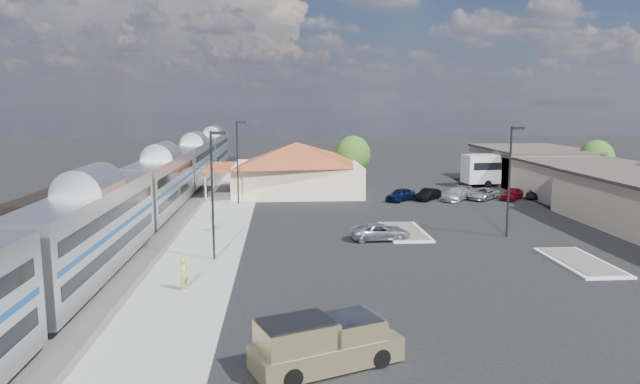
{
  "coord_description": "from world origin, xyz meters",
  "views": [
    {
      "loc": [
        -6.22,
        -44.43,
        10.8
      ],
      "look_at": [
        -2.85,
        6.83,
        2.8
      ],
      "focal_mm": 32.0,
      "sensor_mm": 36.0,
      "label": 1
    }
  ],
  "objects": [
    {
      "name": "coach_bus",
      "position": [
        24.0,
        28.72,
        2.41
      ],
      "size": [
        13.28,
        4.3,
        4.19
      ],
      "rotation": [
        0.0,
        0.0,
        1.69
      ],
      "color": "white",
      "rests_on": "ground"
    },
    {
      "name": "person_a",
      "position": [
        -11.92,
        -12.42,
        1.12
      ],
      "size": [
        0.68,
        0.81,
        1.88
      ],
      "primitive_type": "imported",
      "rotation": [
        0.0,
        0.0,
        1.17
      ],
      "color": "#ACBC3A",
      "rests_on": "platform"
    },
    {
      "name": "station_depot",
      "position": [
        -4.56,
        24.0,
        3.13
      ],
      "size": [
        18.35,
        12.24,
        6.2
      ],
      "color": "beige",
      "rests_on": "ground"
    },
    {
      "name": "lamp_lot",
      "position": [
        12.1,
        0.0,
        5.34
      ],
      "size": [
        1.08,
        0.25,
        9.0
      ],
      "color": "black",
      "rests_on": "ground"
    },
    {
      "name": "parked_car_d",
      "position": [
        16.5,
        18.03,
        0.65
      ],
      "size": [
        4.84,
        4.76,
        1.29
      ],
      "primitive_type": "imported",
      "rotation": [
        0.0,
        0.0,
        -0.81
      ],
      "color": "#999CA1",
      "rests_on": "ground"
    },
    {
      "name": "parked_car_e",
      "position": [
        19.7,
        17.73,
        0.68
      ],
      "size": [
        3.82,
        4.07,
        1.36
      ],
      "primitive_type": "imported",
      "rotation": [
        0.0,
        0.0,
        -0.71
      ],
      "color": "maroon",
      "rests_on": "ground"
    },
    {
      "name": "tree_east_c",
      "position": [
        34.0,
        26.0,
        3.76
      ],
      "size": [
        4.41,
        4.41,
        6.21
      ],
      "color": "#382314",
      "rests_on": "ground"
    },
    {
      "name": "tree_depot",
      "position": [
        3.0,
        30.0,
        4.02
      ],
      "size": [
        4.71,
        4.71,
        6.63
      ],
      "color": "#382314",
      "rests_on": "ground"
    },
    {
      "name": "parked_car_f",
      "position": [
        22.9,
        18.03,
        0.67
      ],
      "size": [
        3.84,
        3.86,
        1.33
      ],
      "primitive_type": "imported",
      "rotation": [
        0.0,
        0.0,
        -0.78
      ],
      "color": "black",
      "rests_on": "ground"
    },
    {
      "name": "lamp_plat_s",
      "position": [
        -10.9,
        -6.0,
        5.34
      ],
      "size": [
        1.08,
        0.25,
        9.0
      ],
      "color": "black",
      "rests_on": "ground"
    },
    {
      "name": "buildings_east",
      "position": [
        28.0,
        14.28,
        2.27
      ],
      "size": [
        14.4,
        51.4,
        4.8
      ],
      "color": "#C6B28C",
      "rests_on": "ground"
    },
    {
      "name": "suv",
      "position": [
        1.51,
        -0.42,
        0.67
      ],
      "size": [
        4.93,
        2.5,
        1.34
      ],
      "primitive_type": "imported",
      "rotation": [
        0.0,
        0.0,
        1.63
      ],
      "color": "#AFB1B7",
      "rests_on": "ground"
    },
    {
      "name": "pickup_truck",
      "position": [
        -4.48,
        -22.26,
        1.02
      ],
      "size": [
        6.59,
        4.42,
        2.14
      ],
      "rotation": [
        0.0,
        0.0,
        1.96
      ],
      "color": "#94875B",
      "rests_on": "ground"
    },
    {
      "name": "traffic_island_north",
      "position": [
        14.0,
        -8.0,
        0.1
      ],
      "size": [
        3.3,
        7.5,
        0.21
      ],
      "color": "silver",
      "rests_on": "ground"
    },
    {
      "name": "parked_car_a",
      "position": [
        6.9,
        17.73,
        0.71
      ],
      "size": [
        4.16,
        4.13,
        1.42
      ],
      "primitive_type": "imported",
      "rotation": [
        0.0,
        0.0,
        -0.79
      ],
      "color": "#0B163A",
      "rests_on": "ground"
    },
    {
      "name": "freight_cars",
      "position": [
        -24.0,
        1.04,
        1.93
      ],
      "size": [
        2.8,
        46.0,
        4.0
      ],
      "color": "black",
      "rests_on": "ground"
    },
    {
      "name": "parked_car_b",
      "position": [
        10.1,
        18.03,
        0.66
      ],
      "size": [
        3.7,
        3.9,
        1.32
      ],
      "primitive_type": "imported",
      "rotation": [
        0.0,
        0.0,
        -0.73
      ],
      "color": "black",
      "rests_on": "ground"
    },
    {
      "name": "parked_car_c",
      "position": [
        13.3,
        17.73,
        0.72
      ],
      "size": [
        4.68,
        5.11,
        1.44
      ],
      "primitive_type": "imported",
      "rotation": [
        0.0,
        0.0,
        -0.68
      ],
      "color": "silver",
      "rests_on": "ground"
    },
    {
      "name": "ground",
      "position": [
        0.0,
        0.0,
        0.0
      ],
      "size": [
        280.0,
        280.0,
        0.0
      ],
      "primitive_type": "plane",
      "color": "black",
      "rests_on": "ground"
    },
    {
      "name": "passenger_train",
      "position": [
        -18.0,
        11.78,
        2.87
      ],
      "size": [
        3.0,
        104.0,
        5.55
      ],
      "color": "silver",
      "rests_on": "ground"
    },
    {
      "name": "traffic_island_south",
      "position": [
        4.0,
        2.0,
        0.1
      ],
      "size": [
        3.3,
        7.5,
        0.21
      ],
      "color": "silver",
      "rests_on": "ground"
    },
    {
      "name": "lamp_plat_n",
      "position": [
        -10.9,
        16.0,
        5.34
      ],
      "size": [
        1.08,
        0.25,
        9.0
      ],
      "color": "black",
      "rests_on": "ground"
    },
    {
      "name": "person_b",
      "position": [
        -12.2,
        2.93,
        0.97
      ],
      "size": [
        0.63,
        0.79,
        1.58
      ],
      "primitive_type": "imported",
      "rotation": [
        0.0,
        0.0,
        -1.53
      ],
      "color": "white",
      "rests_on": "platform"
    },
    {
      "name": "platform",
      "position": [
        -12.0,
        6.0,
        0.09
      ],
      "size": [
        5.5,
        92.0,
        0.18
      ],
      "primitive_type": "cube",
      "color": "gray",
      "rests_on": "ground"
    },
    {
      "name": "railbed",
      "position": [
        -21.0,
        8.0,
        0.06
      ],
      "size": [
        16.0,
        100.0,
        0.12
      ],
      "primitive_type": "cube",
      "color": "#4C4944",
      "rests_on": "ground"
    }
  ]
}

